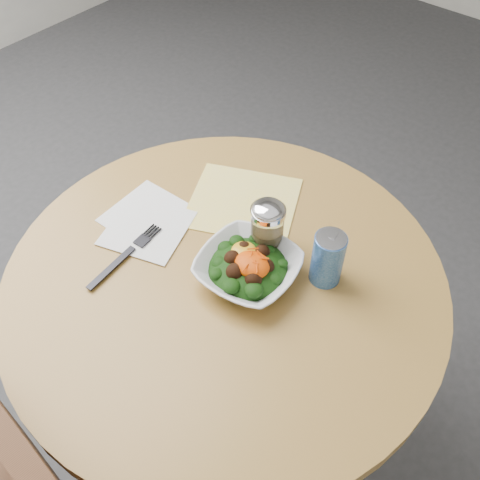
% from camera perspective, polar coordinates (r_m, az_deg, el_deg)
% --- Properties ---
extents(ground, '(6.00, 6.00, 0.00)m').
position_cam_1_polar(ground, '(1.74, -1.10, -18.96)').
color(ground, '#323235').
rests_on(ground, ground).
extents(table, '(0.90, 0.90, 0.75)m').
position_cam_1_polar(table, '(1.25, -1.47, -9.24)').
color(table, black).
rests_on(table, ground).
extents(cloth_napkin, '(0.31, 0.30, 0.00)m').
position_cam_1_polar(cloth_napkin, '(1.22, 0.33, 4.04)').
color(cloth_napkin, yellow).
rests_on(cloth_napkin, table).
extents(paper_napkins, '(0.22, 0.22, 0.00)m').
position_cam_1_polar(paper_napkins, '(1.20, -9.81, 1.95)').
color(paper_napkins, white).
rests_on(paper_napkins, table).
extents(salad_bowl, '(0.22, 0.22, 0.07)m').
position_cam_1_polar(salad_bowl, '(1.06, 0.88, -2.94)').
color(salad_bowl, white).
rests_on(salad_bowl, table).
extents(fork, '(0.04, 0.21, 0.00)m').
position_cam_1_polar(fork, '(1.14, -11.95, -1.48)').
color(fork, black).
rests_on(fork, table).
extents(spice_shaker, '(0.07, 0.07, 0.13)m').
position_cam_1_polar(spice_shaker, '(1.08, 2.92, 1.30)').
color(spice_shaker, silver).
rests_on(spice_shaker, table).
extents(beverage_can, '(0.06, 0.06, 0.12)m').
position_cam_1_polar(beverage_can, '(1.05, 9.33, -1.94)').
color(beverage_can, '#0D3899').
rests_on(beverage_can, table).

